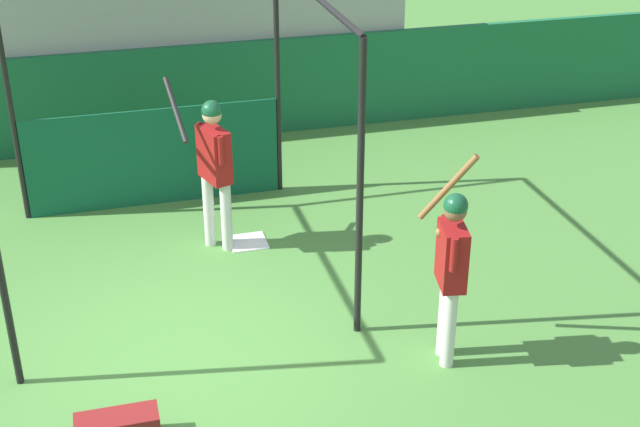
# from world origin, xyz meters

# --- Properties ---
(ground_plane) EXTENTS (60.00, 60.00, 0.00)m
(ground_plane) POSITION_xyz_m (0.00, 0.00, 0.00)
(ground_plane) COLOR #477F38
(outfield_wall) EXTENTS (24.00, 0.12, 1.48)m
(outfield_wall) POSITION_xyz_m (0.00, 5.64, 0.74)
(outfield_wall) COLOR #196038
(outfield_wall) RESTS_ON ground
(bleacher_section) EXTENTS (8.70, 2.40, 2.76)m
(bleacher_section) POSITION_xyz_m (0.00, 6.90, 1.38)
(bleacher_section) COLOR #9E9E99
(bleacher_section) RESTS_ON ground
(batting_cage) EXTENTS (3.36, 3.60, 3.08)m
(batting_cage) POSITION_xyz_m (0.19, 2.85, 1.31)
(batting_cage) COLOR black
(batting_cage) RESTS_ON ground
(home_plate) EXTENTS (0.44, 0.44, 0.02)m
(home_plate) POSITION_xyz_m (1.12, 2.14, 0.01)
(home_plate) COLOR white
(home_plate) RESTS_ON ground
(player_batter) EXTENTS (0.65, 0.84, 1.99)m
(player_batter) POSITION_xyz_m (0.76, 2.15, 1.12)
(player_batter) COLOR silver
(player_batter) RESTS_ON ground
(player_waiting) EXTENTS (0.47, 0.77, 2.04)m
(player_waiting) POSITION_xyz_m (2.51, -0.67, 1.07)
(player_waiting) COLOR silver
(player_waiting) RESTS_ON ground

